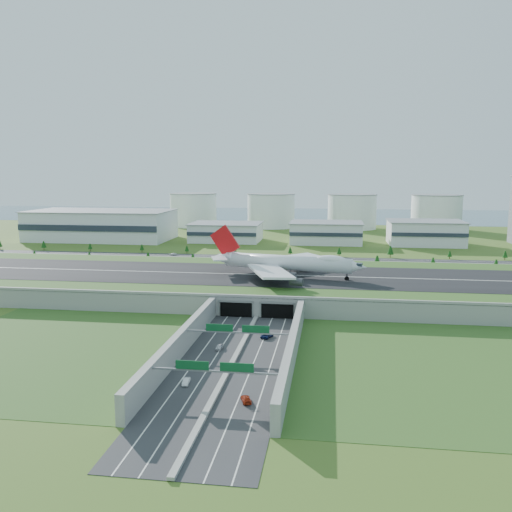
# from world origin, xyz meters

# --- Properties ---
(ground) EXTENTS (1200.00, 1200.00, 0.00)m
(ground) POSITION_xyz_m (0.00, 0.00, 0.00)
(ground) COLOR #35561A
(ground) RESTS_ON ground
(airfield_deck) EXTENTS (520.00, 100.00, 9.20)m
(airfield_deck) POSITION_xyz_m (0.00, -0.09, 4.12)
(airfield_deck) COLOR gray
(airfield_deck) RESTS_ON ground
(underpass_road) EXTENTS (38.80, 120.40, 8.00)m
(underpass_road) POSITION_xyz_m (0.00, -99.42, 3.43)
(underpass_road) COLOR #28282B
(underpass_road) RESTS_ON ground
(sign_gantry_near) EXTENTS (38.70, 0.70, 9.80)m
(sign_gantry_near) POSITION_xyz_m (0.00, -95.04, 6.95)
(sign_gantry_near) COLOR gray
(sign_gantry_near) RESTS_ON ground
(sign_gantry_far) EXTENTS (38.70, 0.70, 9.80)m
(sign_gantry_far) POSITION_xyz_m (0.00, -130.04, 6.95)
(sign_gantry_far) COLOR gray
(sign_gantry_far) RESTS_ON ground
(north_expressway) EXTENTS (560.00, 36.00, 0.12)m
(north_expressway) POSITION_xyz_m (0.00, 95.00, 0.06)
(north_expressway) COLOR #28282B
(north_expressway) RESTS_ON ground
(tree_row) EXTENTS (498.92, 48.71, 8.42)m
(tree_row) POSITION_xyz_m (22.33, 91.78, 4.64)
(tree_row) COLOR #3D2819
(tree_row) RESTS_ON ground
(hangar_west) EXTENTS (120.00, 60.00, 25.00)m
(hangar_west) POSITION_xyz_m (-170.00, 185.00, 12.50)
(hangar_west) COLOR silver
(hangar_west) RESTS_ON ground
(hangar_mid_a) EXTENTS (58.00, 42.00, 15.00)m
(hangar_mid_a) POSITION_xyz_m (-60.00, 190.00, 7.50)
(hangar_mid_a) COLOR silver
(hangar_mid_a) RESTS_ON ground
(hangar_mid_b) EXTENTS (58.00, 42.00, 17.00)m
(hangar_mid_b) POSITION_xyz_m (25.00, 190.00, 8.50)
(hangar_mid_b) COLOR silver
(hangar_mid_b) RESTS_ON ground
(hangar_mid_c) EXTENTS (58.00, 42.00, 19.00)m
(hangar_mid_c) POSITION_xyz_m (105.00, 190.00, 9.50)
(hangar_mid_c) COLOR silver
(hangar_mid_c) RESTS_ON ground
(fuel_tank_a) EXTENTS (50.00, 50.00, 35.00)m
(fuel_tank_a) POSITION_xyz_m (-120.00, 310.00, 17.50)
(fuel_tank_a) COLOR white
(fuel_tank_a) RESTS_ON ground
(fuel_tank_b) EXTENTS (50.00, 50.00, 35.00)m
(fuel_tank_b) POSITION_xyz_m (-35.00, 310.00, 17.50)
(fuel_tank_b) COLOR white
(fuel_tank_b) RESTS_ON ground
(fuel_tank_c) EXTENTS (50.00, 50.00, 35.00)m
(fuel_tank_c) POSITION_xyz_m (50.00, 310.00, 17.50)
(fuel_tank_c) COLOR white
(fuel_tank_c) RESTS_ON ground
(fuel_tank_d) EXTENTS (50.00, 50.00, 35.00)m
(fuel_tank_d) POSITION_xyz_m (135.00, 310.00, 17.50)
(fuel_tank_d) COLOR white
(fuel_tank_d) RESTS_ON ground
(bay_water) EXTENTS (1200.00, 260.00, 0.06)m
(bay_water) POSITION_xyz_m (0.00, 480.00, 0.03)
(bay_water) COLOR #3A5A70
(bay_water) RESTS_ON ground
(boeing_747) EXTENTS (79.18, 74.10, 24.76)m
(boeing_747) POSITION_xyz_m (7.77, -1.79, 14.97)
(boeing_747) COLOR white
(boeing_747) RESTS_ON airfield_deck
(car_0) EXTENTS (2.40, 5.02, 1.66)m
(car_0) POSITION_xyz_m (-6.79, -91.95, 0.95)
(car_0) COLOR silver
(car_0) RESTS_ON ground
(car_1) EXTENTS (2.09, 4.96, 1.59)m
(car_1) POSITION_xyz_m (-9.84, -122.71, 0.92)
(car_1) COLOR white
(car_1) RESTS_ON ground
(car_2) EXTENTS (4.81, 6.71, 1.70)m
(car_2) POSITION_xyz_m (7.56, -76.78, 0.97)
(car_2) COLOR #0D1841
(car_2) RESTS_ON ground
(car_3) EXTENTS (4.01, 6.00, 1.61)m
(car_3) POSITION_xyz_m (8.73, -132.16, 0.93)
(car_3) COLOR maroon
(car_3) RESTS_ON ground
(car_4) EXTENTS (4.96, 2.76, 1.60)m
(car_4) POSITION_xyz_m (-135.73, 86.05, 0.92)
(car_4) COLOR #535458
(car_4) RESTS_ON ground
(car_5) EXTENTS (4.86, 3.01, 1.51)m
(car_5) POSITION_xyz_m (33.69, 105.15, 0.88)
(car_5) COLOR black
(car_5) RESTS_ON ground
(car_7) EXTENTS (5.41, 2.45, 1.54)m
(car_7) POSITION_xyz_m (-82.39, 105.80, 0.89)
(car_7) COLOR white
(car_7) RESTS_ON ground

